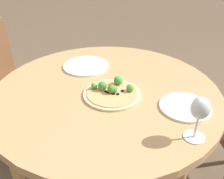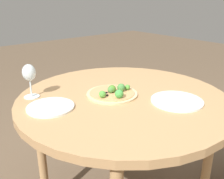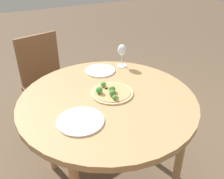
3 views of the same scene
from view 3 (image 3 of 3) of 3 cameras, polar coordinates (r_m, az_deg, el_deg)
dining_table at (r=1.57m, az=-0.99°, el=-4.27°), size 1.09×1.09×0.78m
chair at (r=2.34m, az=-14.56°, el=1.59°), size 0.48×0.48×0.92m
pizza at (r=1.56m, az=-0.23°, el=-0.58°), size 0.27×0.27×0.06m
wine_glass at (r=1.88m, az=2.32°, el=8.77°), size 0.08×0.08×0.17m
plate_near at (r=1.85m, az=-2.69°, el=4.36°), size 0.22×0.22×0.01m
plate_far at (r=1.35m, az=-7.19°, el=-7.15°), size 0.25×0.25×0.01m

